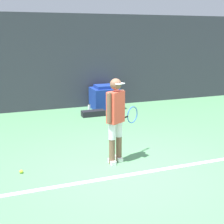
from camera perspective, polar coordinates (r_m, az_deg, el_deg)
ground_plane at (r=6.04m, az=2.62°, el=-10.52°), size 24.00×24.00×0.00m
back_wall at (r=10.73m, az=-8.71°, el=9.00°), size 24.00×0.10×3.17m
court_baseline at (r=5.84m, az=3.53°, el=-11.36°), size 21.60×0.10×0.01m
tennis_player at (r=6.08m, az=0.75°, el=-0.86°), size 0.86×0.58×1.70m
tennis_ball at (r=6.12m, az=-16.26°, el=-10.41°), size 0.07×0.07×0.07m
covered_chair at (r=10.73m, az=-1.41°, el=2.68°), size 0.88×0.83×0.81m
equipment_bag at (r=9.80m, az=-3.44°, el=-0.23°), size 0.73×0.29×0.18m
water_bottle at (r=10.51m, az=-4.19°, el=0.83°), size 0.08×0.08×0.22m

